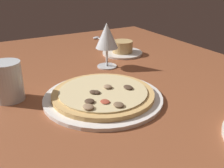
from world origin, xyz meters
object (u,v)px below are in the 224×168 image
at_px(water_glass, 8,84).
at_px(spoon, 98,38).
at_px(ramekin_on_saucer, 123,49).
at_px(pizza_main, 103,95).
at_px(wine_glass_far, 107,37).

relative_size(water_glass, spoon, 1.05).
bearing_deg(ramekin_on_saucer, water_glass, -66.60).
bearing_deg(pizza_main, ramekin_on_saucer, 141.56).
height_order(wine_glass_far, water_glass, wine_glass_far).
relative_size(ramekin_on_saucer, wine_glass_far, 1.04).
bearing_deg(spoon, ramekin_on_saucer, -4.95).
bearing_deg(water_glass, pizza_main, 60.63).
bearing_deg(ramekin_on_saucer, wine_glass_far, -50.61).
height_order(wine_glass_far, spoon, wine_glass_far).
bearing_deg(spoon, water_glass, -46.28).
height_order(pizza_main, wine_glass_far, wine_glass_far).
distance_m(pizza_main, spoon, 0.68).
distance_m(pizza_main, wine_glass_far, 0.28).
height_order(ramekin_on_saucer, spoon, ramekin_on_saucer).
relative_size(pizza_main, ramekin_on_saucer, 1.95).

